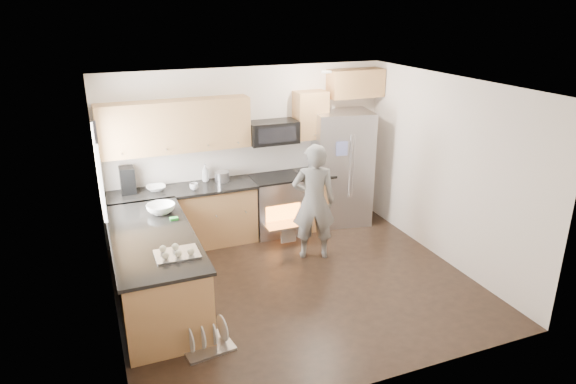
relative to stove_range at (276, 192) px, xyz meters
name	(u,v)px	position (x,y,z in m)	size (l,w,h in m)	color
ground	(296,285)	(-0.35, -1.69, -0.68)	(4.50, 4.50, 0.00)	black
room_shell	(294,163)	(-0.39, -1.68, 1.00)	(4.54, 4.04, 2.62)	silver
back_cabinet_run	(216,181)	(-0.94, 0.06, 0.29)	(4.45, 0.64, 2.50)	#B17C47
peninsula	(156,269)	(-2.10, -1.44, -0.21)	(0.96, 2.36, 1.04)	#B17C47
stove_range	(276,192)	(0.00, 0.00, 0.00)	(0.76, 0.97, 1.79)	#B7B7BC
refrigerator	(341,168)	(1.15, 0.01, 0.26)	(1.03, 0.86, 1.87)	#B7B7BC
person	(314,202)	(0.19, -1.02, 0.17)	(0.62, 0.41, 1.69)	gray
dish_rack	(207,340)	(-1.75, -2.54, -0.59)	(0.58, 0.49, 0.32)	#B7B7BC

